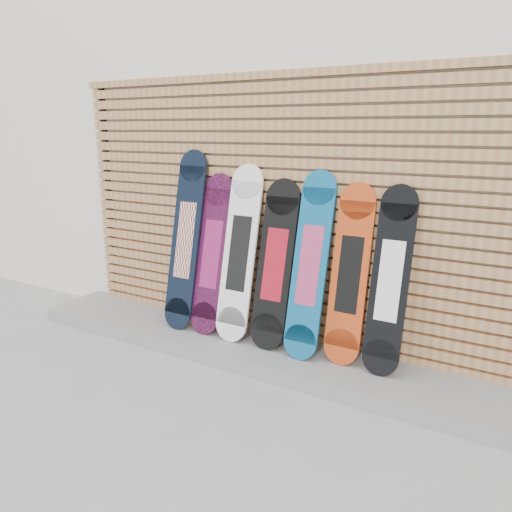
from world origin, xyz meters
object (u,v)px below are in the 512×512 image
Objects in this scene: snowboard_1 at (212,254)px; snowboard_3 at (275,265)px; snowboard_0 at (186,240)px; snowboard_4 at (310,265)px; snowboard_2 at (239,253)px; snowboard_6 at (390,281)px; snowboard_5 at (350,275)px.

snowboard_1 is 1.01× the size of snowboard_3.
snowboard_4 is (1.20, 0.00, -0.06)m from snowboard_0.
snowboard_2 is 1.08× the size of snowboard_3.
snowboard_0 reaches higher than snowboard_3.
snowboard_6 is (0.93, 0.02, 0.00)m from snowboard_3.
snowboard_1 is 0.95× the size of snowboard_4.
snowboard_3 is at bearing -179.01° from snowboard_6.
snowboard_0 is 1.82m from snowboard_6.
snowboard_3 is (0.62, 0.00, -0.01)m from snowboard_1.
snowboard_2 is at bearing -1.14° from snowboard_1.
snowboard_2 reaches higher than snowboard_6.
snowboard_0 is 1.15× the size of snowboard_5.
snowboard_4 is at bearing -177.27° from snowboard_6.
snowboard_4 is at bearing -2.43° from snowboard_3.
snowboard_0 is 1.51m from snowboard_5.
snowboard_4 reaches higher than snowboard_6.
snowboard_1 is at bearing -179.88° from snowboard_3.
snowboard_3 is 0.31m from snowboard_4.
snowboard_5 is at bearing 177.82° from snowboard_6.
snowboard_2 is (0.56, 0.01, -0.05)m from snowboard_0.
snowboard_5 is 1.00× the size of snowboard_6.
snowboard_2 reaches higher than snowboard_3.
snowboard_6 is (1.26, 0.02, -0.05)m from snowboard_2.
snowboard_6 reaches higher than snowboard_3.
snowboard_1 is at bearing 179.26° from snowboard_4.
snowboard_0 is 0.56m from snowboard_2.
snowboard_5 is at bearing 1.62° from snowboard_0.
snowboard_0 is at bearing -178.38° from snowboard_5.
snowboard_2 is at bearing 179.44° from snowboard_4.
snowboard_5 is (0.31, 0.04, -0.04)m from snowboard_4.
snowboard_2 is at bearing -178.80° from snowboard_3.
snowboard_2 is at bearing -178.95° from snowboard_6.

